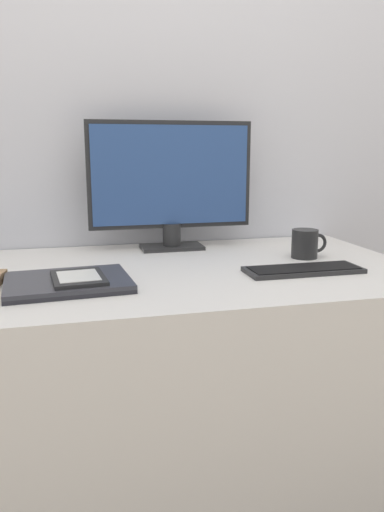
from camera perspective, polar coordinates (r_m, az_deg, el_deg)
name	(u,v)px	position (r m, az deg, el deg)	size (l,w,h in m)	color
wall_back	(142,102)	(1.77, -5.76, 17.11)	(3.60, 0.05, 2.40)	silver
desk	(169,388)	(1.51, -2.67, -14.82)	(1.40, 0.78, 0.72)	silver
monitor	(171,183)	(1.63, -2.41, 8.37)	(0.54, 0.11, 0.41)	#262626
keyboard	(303,270)	(1.38, 12.61, -1.54)	(0.32, 0.11, 0.01)	#282828
laptop	(68,282)	(1.24, -14.01, -2.94)	(0.31, 0.26, 0.02)	#232328
ereader	(78,278)	(1.22, -12.85, -2.43)	(0.14, 0.17, 0.01)	black
coffee_mug	(305,244)	(1.56, 12.83, 1.38)	(0.11, 0.08, 0.09)	black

